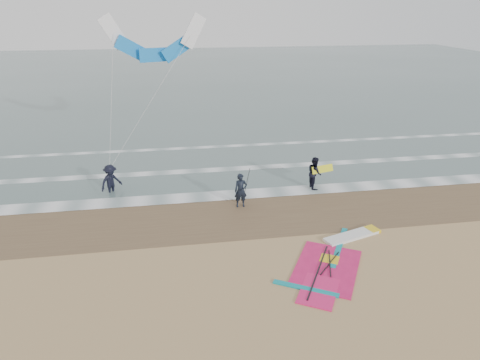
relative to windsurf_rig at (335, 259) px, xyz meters
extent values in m
plane|color=tan|center=(-1.76, -1.48, -0.04)|extent=(120.00, 120.00, 0.00)
cube|color=#47605E|center=(-1.76, 46.52, -0.02)|extent=(120.00, 80.00, 0.02)
cube|color=brown|center=(-1.76, 4.52, -0.03)|extent=(120.00, 5.00, 0.01)
cube|color=white|center=(-1.76, 6.72, -0.01)|extent=(120.00, 1.20, 0.02)
cube|color=white|center=(-1.76, 10.52, -0.01)|extent=(120.00, 0.70, 0.02)
cube|color=white|center=(-1.76, 15.02, -0.01)|extent=(120.00, 0.50, 0.01)
cube|color=white|center=(1.32, 1.55, 0.03)|extent=(2.66, 1.41, 0.12)
cube|color=yellow|center=(2.46, 1.92, 0.03)|extent=(0.64, 0.74, 0.13)
cube|color=#E31C62|center=(-0.55, -0.52, -0.02)|extent=(3.63, 4.01, 0.04)
cube|color=#E31C62|center=(-1.32, -1.87, -0.01)|extent=(2.01, 2.24, 0.05)
cube|color=#0C8C99|center=(0.49, 0.83, -0.01)|extent=(1.86, 2.99, 0.05)
cube|color=#0C8C99|center=(-1.74, -1.66, -0.01)|extent=(2.18, 1.39, 0.05)
cube|color=yellow|center=(-0.24, 0.00, -0.01)|extent=(0.94, 0.90, 0.05)
cylinder|color=black|center=(-0.96, -0.73, 0.02)|extent=(1.92, 3.26, 0.06)
cylinder|color=black|center=(-0.34, -0.31, 0.04)|extent=(1.28, 1.41, 0.04)
cylinder|color=black|center=(-0.34, -0.31, 0.04)|extent=(0.62, 1.79, 0.04)
imported|color=black|center=(-2.95, 5.32, 0.83)|extent=(0.65, 0.43, 1.74)
imported|color=black|center=(1.38, 6.97, 0.86)|extent=(0.70, 0.89, 1.79)
imported|color=black|center=(-9.52, 8.10, 0.93)|extent=(1.41, 1.35, 1.93)
cylinder|color=black|center=(-2.65, 5.32, 1.24)|extent=(0.17, 0.86, 1.82)
cube|color=yellow|center=(1.78, 6.87, 1.10)|extent=(1.30, 0.51, 0.39)
cube|color=white|center=(-8.98, 11.64, 7.96)|extent=(1.54, 0.57, 1.99)
cube|color=blue|center=(-8.06, 11.64, 7.04)|extent=(1.92, 0.69, 1.59)
cube|color=blue|center=(-6.80, 11.64, 6.70)|extent=(1.80, 0.65, 0.76)
cube|color=blue|center=(-5.54, 11.64, 7.04)|extent=(1.92, 0.69, 1.59)
cube|color=white|center=(-4.62, 11.64, 7.96)|extent=(1.54, 0.57, 1.99)
cylinder|color=beige|center=(-9.25, 9.87, 4.62)|extent=(0.56, 3.55, 6.68)
cylinder|color=beige|center=(-7.07, 9.87, 4.62)|extent=(4.92, 3.56, 6.68)
camera|label=1|loc=(-6.05, -13.73, 9.44)|focal=32.00mm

